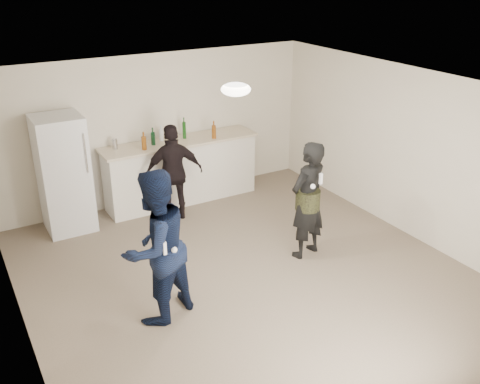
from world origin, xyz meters
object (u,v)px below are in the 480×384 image
fridge (64,174)px  man (156,248)px  counter (181,172)px  woman (308,200)px  shaker (115,144)px  spectator (174,173)px

fridge → man: man is taller
counter → fridge: bearing=-177.9°
man → woman: (2.34, 0.31, -0.08)m
woman → shaker: bearing=-70.3°
man → spectator: bearing=-140.1°
shaker → fridge: bearing=-167.1°
shaker → woman: 3.27m
man → spectator: (1.22, 2.31, -0.14)m
man → spectator: man is taller
fridge → man: size_ratio=0.98×
spectator → man: bearing=74.9°
man → woman: 2.37m
counter → spectator: spectator is taller
man → shaker: bearing=-122.2°
woman → fridge: bearing=-57.0°
fridge → shaker: (0.88, 0.20, 0.28)m
counter → fridge: (-1.95, -0.07, 0.38)m
fridge → woman: fridge is taller
shaker → woman: bearing=-56.1°
counter → woman: size_ratio=1.55×
man → woman: man is taller
woman → spectator: bearing=-74.9°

